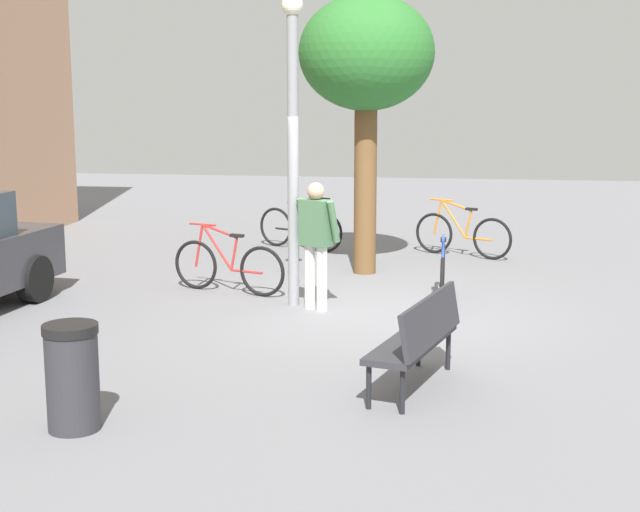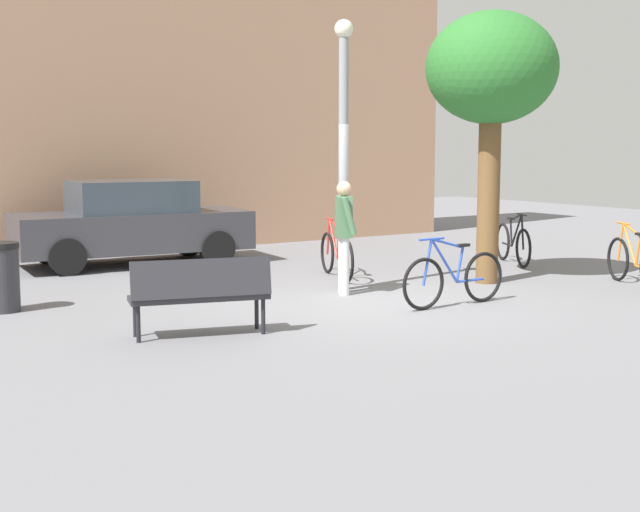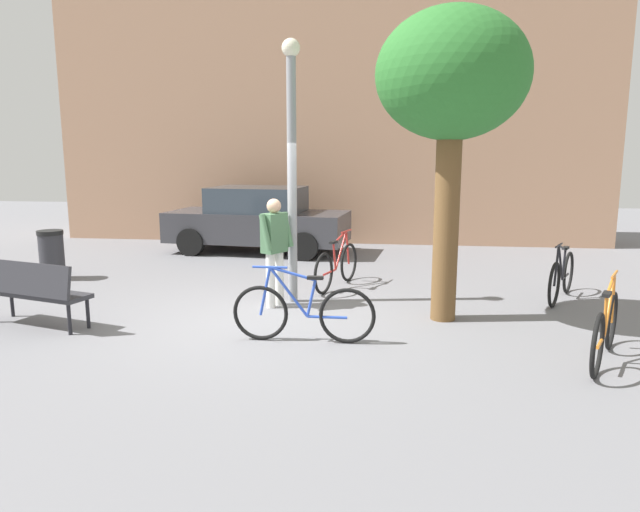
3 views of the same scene
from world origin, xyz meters
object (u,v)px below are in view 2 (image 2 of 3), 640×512
Objects in this scene: plaza_tree at (491,73)px; bicycle_red at (336,255)px; lamppost at (344,137)px; person_by_lamppost at (344,229)px; park_bench at (200,290)px; parked_car_charcoal at (132,223)px; bicycle_black at (513,243)px; trash_bin at (2,277)px; bicycle_orange at (634,262)px; bicycle_blue at (454,278)px.

plaza_tree is 2.45× the size of bicycle_red.
lamppost is 1.40m from person_by_lamppost.
park_bench is 0.38× the size of parked_car_charcoal.
parked_car_charcoal is (1.66, 6.24, 0.23)m from park_bench.
parked_car_charcoal reaches higher than bicycle_black.
person_by_lamppost is 0.96× the size of bicycle_red.
bicycle_black reaches higher than trash_bin.
bicycle_red is (-1.70, 1.77, -2.91)m from plaza_tree.
lamppost is 4.96m from bicycle_orange.
parked_car_charcoal is at bearing 106.37° from person_by_lamppost.
plaza_tree is 3.81m from bicycle_red.
person_by_lamppost is 1.01× the size of bicycle_black.
bicycle_red is 1.05× the size of bicycle_black.
park_bench is 3.75m from bicycle_blue.
parked_car_charcoal is (-5.60, 6.66, 0.39)m from bicycle_orange.
parked_car_charcoal is (-2.09, 6.39, 0.39)m from bicycle_blue.
parked_car_charcoal is at bearing 130.06° from bicycle_orange.
plaza_tree reaches higher than person_by_lamppost.
bicycle_black is at bearing -2.61° from trash_bin.
bicycle_red is at bearing -56.63° from parked_car_charcoal.
person_by_lamppost reaches higher than bicycle_black.
bicycle_black is 7.02m from parked_car_charcoal.
lamppost is 4.37× the size of trash_bin.
plaza_tree is 7.83m from trash_bin.
bicycle_red is at bearing 87.47° from bicycle_blue.
plaza_tree is at bearing -46.19° from bicycle_red.
bicycle_red is (3.88, 2.86, -0.16)m from park_bench.
lamppost is at bearing 162.66° from plaza_tree.
plaza_tree reaches higher than park_bench.
bicycle_red is at bearing 60.15° from lamppost.
person_by_lamppost is (-0.22, -0.33, -1.35)m from lamppost.
bicycle_black is (1.98, 1.36, -2.91)m from plaza_tree.
bicycle_orange is at bearing -4.44° from bicycle_blue.
plaza_tree reaches higher than bicycle_blue.
plaza_tree is at bearing 11.04° from park_bench.
parked_car_charcoal is (-5.90, 3.79, 0.39)m from bicycle_black.
plaza_tree is 2.58× the size of bicycle_black.
bicycle_red is at bearing 135.79° from bicycle_orange.
bicycle_black is 9.07m from trash_bin.
person_by_lamppost is 1.81× the size of trash_bin.
person_by_lamppost is at bearing 171.32° from plaza_tree.
bicycle_orange reaches higher than trash_bin.
bicycle_black is 0.38× the size of parked_car_charcoal.
bicycle_orange is (1.68, -1.51, -2.91)m from plaza_tree.
bicycle_red is 3.70m from bicycle_black.
person_by_lamppost is 4.65m from bicycle_orange.
trash_bin is at bearing 165.98° from plaza_tree.
park_bench is at bearing -168.96° from plaza_tree.
bicycle_red is at bearing 36.42° from park_bench.
lamppost is 2.28m from bicycle_red.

